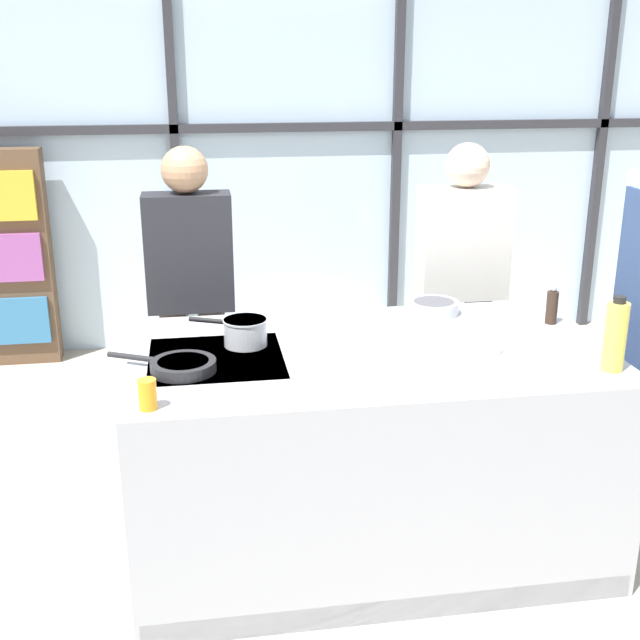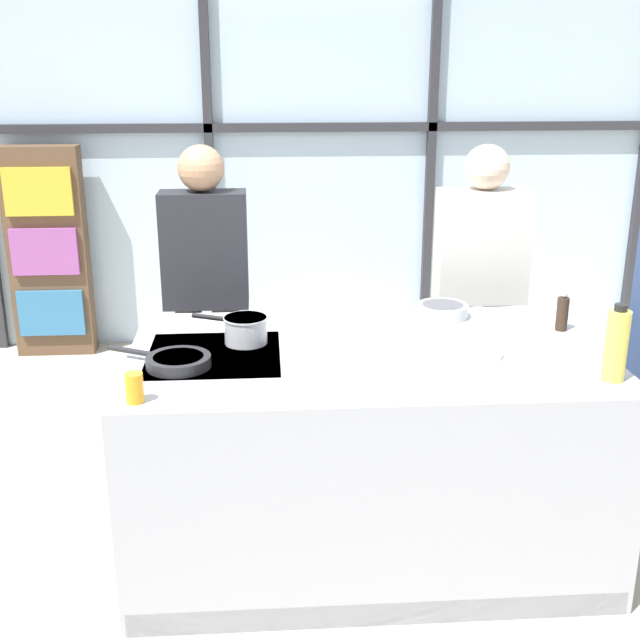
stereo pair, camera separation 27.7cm
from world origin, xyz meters
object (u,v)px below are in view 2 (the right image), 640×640
object	(u,v)px
white_plate	(473,353)
mixing_bowl	(443,310)
spectator_center_left	(480,283)
oil_bottle	(616,345)
frying_pan	(177,361)
spectator_far_left	(206,285)
juice_glass_near	(134,388)
pepper_grinder	(562,313)
saucepan	(245,329)

from	to	relation	value
white_plate	mixing_bowl	bearing A→B (deg)	91.99
spectator_center_left	oil_bottle	distance (m)	1.31
frying_pan	white_plate	distance (m)	1.15
spectator_center_left	spectator_far_left	bearing A→B (deg)	0.00
oil_bottle	juice_glass_near	distance (m)	1.70
spectator_center_left	pepper_grinder	world-z (taller)	spectator_center_left
spectator_far_left	frying_pan	world-z (taller)	spectator_far_left
frying_pan	mixing_bowl	bearing A→B (deg)	25.15
saucepan	pepper_grinder	distance (m)	1.35
mixing_bowl	pepper_grinder	distance (m)	0.52
mixing_bowl	juice_glass_near	world-z (taller)	juice_glass_near
white_plate	oil_bottle	world-z (taller)	oil_bottle
spectator_far_left	white_plate	size ratio (longest dim) A/B	6.85
pepper_grinder	oil_bottle	bearing A→B (deg)	-91.03
saucepan	mixing_bowl	xyz separation A→B (m)	(0.88, 0.28, -0.03)
spectator_center_left	mixing_bowl	world-z (taller)	spectator_center_left
oil_bottle	spectator_center_left	bearing A→B (deg)	96.59
pepper_grinder	saucepan	bearing A→B (deg)	-177.15
spectator_far_left	saucepan	bearing A→B (deg)	104.72
saucepan	juice_glass_near	world-z (taller)	saucepan
oil_bottle	white_plate	bearing A→B (deg)	146.72
spectator_center_left	oil_bottle	size ratio (longest dim) A/B	5.56
pepper_grinder	juice_glass_near	world-z (taller)	pepper_grinder
white_plate	juice_glass_near	xyz separation A→B (m)	(-1.26, -0.37, 0.05)
saucepan	frying_pan	bearing A→B (deg)	-135.66
oil_bottle	juice_glass_near	world-z (taller)	oil_bottle
mixing_bowl	juice_glass_near	xyz separation A→B (m)	(-1.24, -0.85, 0.02)
spectator_center_left	frying_pan	size ratio (longest dim) A/B	3.89
saucepan	mixing_bowl	world-z (taller)	saucepan
saucepan	mixing_bowl	bearing A→B (deg)	17.91
spectator_center_left	pepper_grinder	bearing A→B (deg)	102.17
frying_pan	saucepan	world-z (taller)	saucepan
frying_pan	white_plate	size ratio (longest dim) A/B	1.75
white_plate	frying_pan	bearing A→B (deg)	-177.55
spectator_far_left	white_plate	distance (m)	1.50
frying_pan	juice_glass_near	size ratio (longest dim) A/B	3.90
spectator_center_left	saucepan	xyz separation A→B (m)	(-1.19, -0.81, 0.05)
oil_bottle	saucepan	bearing A→B (deg)	159.96
frying_pan	white_plate	bearing A→B (deg)	2.45
frying_pan	oil_bottle	distance (m)	1.61
frying_pan	pepper_grinder	bearing A→B (deg)	11.12
white_plate	mixing_bowl	size ratio (longest dim) A/B	1.03
spectator_center_left	saucepan	world-z (taller)	spectator_center_left
spectator_far_left	saucepan	size ratio (longest dim) A/B	5.08
frying_pan	saucepan	xyz separation A→B (m)	(0.25, 0.25, 0.04)
oil_bottle	pepper_grinder	bearing A→B (deg)	88.97
mixing_bowl	pepper_grinder	bearing A→B (deg)	-24.89
white_plate	mixing_bowl	world-z (taller)	mixing_bowl
spectator_far_left	juice_glass_near	bearing A→B (deg)	83.79
spectator_center_left	mixing_bowl	bearing A→B (deg)	59.54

